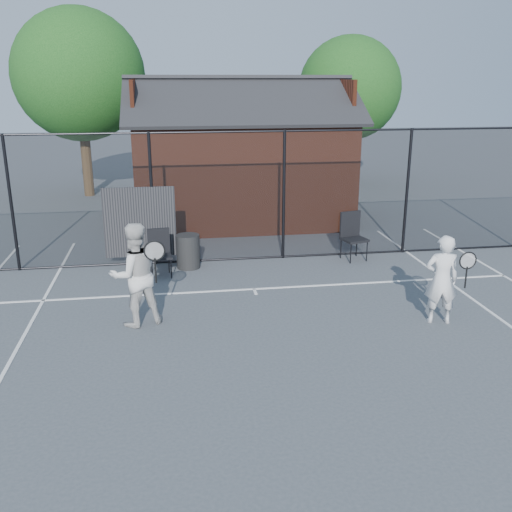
{
  "coord_description": "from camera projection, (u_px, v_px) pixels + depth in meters",
  "views": [
    {
      "loc": [
        -1.61,
        -7.73,
        4.1
      ],
      "look_at": [
        -0.15,
        1.76,
        1.1
      ],
      "focal_mm": 40.0,
      "sensor_mm": 36.0,
      "label": 1
    }
  ],
  "objects": [
    {
      "name": "ground",
      "position": [
        283.0,
        358.0,
        8.75
      ],
      "size": [
        80.0,
        80.0,
        0.0
      ],
      "primitive_type": "plane",
      "color": "#42474B",
      "rests_on": "ground"
    },
    {
      "name": "court_lines",
      "position": [
        303.0,
        404.0,
        7.5
      ],
      "size": [
        11.02,
        18.0,
        0.01
      ],
      "color": "silver",
      "rests_on": "ground"
    },
    {
      "name": "fence",
      "position": [
        228.0,
        200.0,
        12.99
      ],
      "size": [
        22.04,
        3.0,
        3.0
      ],
      "color": "black",
      "rests_on": "ground"
    },
    {
      "name": "clubhouse",
      "position": [
        240.0,
        166.0,
        16.83
      ],
      "size": [
        6.5,
        4.36,
        4.19
      ],
      "color": "#5E2816",
      "rests_on": "ground"
    },
    {
      "name": "tree_left",
      "position": [
        79.0,
        75.0,
        19.58
      ],
      "size": [
        4.48,
        4.48,
        6.44
      ],
      "color": "#332214",
      "rests_on": "ground"
    },
    {
      "name": "tree_right",
      "position": [
        350.0,
        89.0,
        22.12
      ],
      "size": [
        3.97,
        3.97,
        5.7
      ],
      "color": "#332214",
      "rests_on": "ground"
    },
    {
      "name": "player_front",
      "position": [
        442.0,
        279.0,
        9.79
      ],
      "size": [
        0.74,
        0.57,
        1.58
      ],
      "color": "silver",
      "rests_on": "ground"
    },
    {
      "name": "player_back",
      "position": [
        135.0,
        275.0,
        9.69
      ],
      "size": [
        1.07,
        0.94,
        1.81
      ],
      "color": "silver",
      "rests_on": "ground"
    },
    {
      "name": "chair_left",
      "position": [
        160.0,
        254.0,
        12.2
      ],
      "size": [
        0.53,
        0.55,
        0.99
      ],
      "primitive_type": "cube",
      "rotation": [
        0.0,
        0.0,
        0.11
      ],
      "color": "black",
      "rests_on": "ground"
    },
    {
      "name": "chair_right",
      "position": [
        354.0,
        237.0,
        13.3
      ],
      "size": [
        0.64,
        0.66,
        1.1
      ],
      "primitive_type": "cube",
      "rotation": [
        0.0,
        0.0,
        0.24
      ],
      "color": "black",
      "rests_on": "ground"
    },
    {
      "name": "waste_bin",
      "position": [
        188.0,
        251.0,
        12.79
      ],
      "size": [
        0.54,
        0.54,
        0.76
      ],
      "primitive_type": "cylinder",
      "rotation": [
        0.0,
        0.0,
        -0.04
      ],
      "color": "black",
      "rests_on": "ground"
    }
  ]
}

